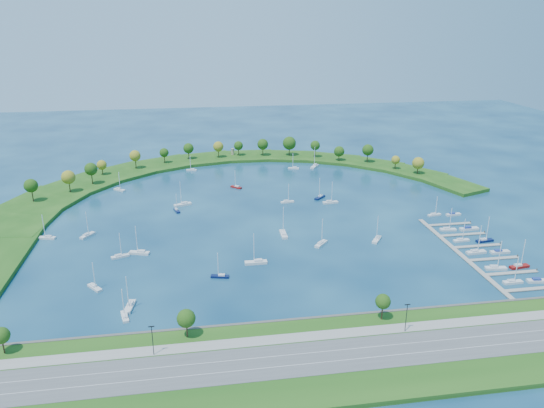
{
  "coord_description": "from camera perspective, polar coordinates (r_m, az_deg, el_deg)",
  "views": [
    {
      "loc": [
        -34.87,
        -249.58,
        97.81
      ],
      "look_at": [
        5.0,
        5.0,
        4.0
      ],
      "focal_mm": 33.98,
      "sensor_mm": 36.0,
      "label": 1
    }
  ],
  "objects": [
    {
      "name": "moored_boat_16",
      "position": [
        287.72,
        1.71,
        0.31
      ],
      "size": [
        7.73,
        3.07,
        11.05
      ],
      "rotation": [
        0.0,
        0.0,
        6.41
      ],
      "color": "silver",
      "rests_on": "ground"
    },
    {
      "name": "docked_boat_0",
      "position": [
        223.46,
        25.11,
        -7.76
      ],
      "size": [
        7.84,
        2.27,
        11.5
      ],
      "rotation": [
        0.0,
        0.0,
        0.01
      ],
      "color": "silver",
      "rests_on": "ground"
    },
    {
      "name": "moored_boat_5",
      "position": [
        233.63,
        -14.46,
        -5.17
      ],
      "size": [
        9.3,
        4.98,
        13.17
      ],
      "rotation": [
        0.0,
        0.0,
        2.85
      ],
      "color": "silver",
      "rests_on": "ground"
    },
    {
      "name": "docked_boat_1",
      "position": [
        228.85,
        27.4,
        -7.55
      ],
      "size": [
        9.13,
        3.59,
        1.81
      ],
      "rotation": [
        0.0,
        0.0,
        -0.13
      ],
      "color": "silver",
      "rests_on": "ground"
    },
    {
      "name": "moored_boat_13",
      "position": [
        288.54,
        6.47,
        0.25
      ],
      "size": [
        8.73,
        3.08,
        12.59
      ],
      "rotation": [
        0.0,
        0.0,
        0.08
      ],
      "color": "silver",
      "rests_on": "ground"
    },
    {
      "name": "moored_boat_1",
      "position": [
        217.89,
        -1.77,
        -6.4
      ],
      "size": [
        9.45,
        2.67,
        13.89
      ],
      "rotation": [
        0.0,
        0.0,
        3.14
      ],
      "color": "silver",
      "rests_on": "ground"
    },
    {
      "name": "moored_boat_0",
      "position": [
        188.54,
        -16.01,
        -11.81
      ],
      "size": [
        3.76,
        7.69,
        10.89
      ],
      "rotation": [
        0.0,
        0.0,
        1.81
      ],
      "color": "silver",
      "rests_on": "ground"
    },
    {
      "name": "moored_boat_11",
      "position": [
        352.76,
        2.42,
        4.04
      ],
      "size": [
        7.74,
        4.17,
        10.96
      ],
      "rotation": [
        0.0,
        0.0,
        2.85
      ],
      "color": "silver",
      "rests_on": "ground"
    },
    {
      "name": "docked_boat_4",
      "position": [
        243.91,
        21.67,
        -4.91
      ],
      "size": [
        9.06,
        3.13,
        13.09
      ],
      "rotation": [
        0.0,
        0.0,
        0.07
      ],
      "color": "silver",
      "rests_on": "ground"
    },
    {
      "name": "south_shoreline",
      "position": [
        163.23,
        5.45,
        -16.48
      ],
      "size": [
        420.0,
        43.1,
        11.6
      ],
      "color": "#1A4813",
      "rests_on": "ground"
    },
    {
      "name": "moored_boat_2",
      "position": [
        235.94,
        5.45,
        -4.34
      ],
      "size": [
        7.47,
        8.06,
        12.64
      ],
      "rotation": [
        0.0,
        0.0,
        0.85
      ],
      "color": "silver",
      "rests_on": "ground"
    },
    {
      "name": "moored_boat_10",
      "position": [
        357.82,
        4.75,
        4.24
      ],
      "size": [
        7.94,
        9.83,
        14.69
      ],
      "rotation": [
        0.0,
        0.0,
        4.11
      ],
      "color": "silver",
      "rests_on": "ground"
    },
    {
      "name": "breakwater",
      "position": [
        313.83,
        -10.56,
        1.69
      ],
      "size": [
        286.74,
        247.64,
        2.0
      ],
      "color": "#1A4813",
      "rests_on": "ground"
    },
    {
      "name": "moored_boat_4",
      "position": [
        193.77,
        -15.49,
        -10.8
      ],
      "size": [
        3.79,
        9.09,
        12.97
      ],
      "rotation": [
        0.0,
        0.0,
        4.56
      ],
      "color": "silver",
      "rests_on": "ground"
    },
    {
      "name": "moored_boat_12",
      "position": [
        321.07,
        -16.54,
        1.58
      ],
      "size": [
        7.55,
        6.86,
        11.74
      ],
      "rotation": [
        0.0,
        0.0,
        5.58
      ],
      "color": "silver",
      "rests_on": "ground"
    },
    {
      "name": "docked_boat_9",
      "position": [
        268.93,
        20.97,
        -2.56
      ],
      "size": [
        9.46,
        3.03,
        1.91
      ],
      "rotation": [
        0.0,
        0.0,
        0.04
      ],
      "color": "silver",
      "rests_on": "ground"
    },
    {
      "name": "docked_boat_11",
      "position": [
        285.62,
        19.44,
        -1.09
      ],
      "size": [
        8.15,
        2.95,
        1.63
      ],
      "rotation": [
        0.0,
        0.0,
        0.09
      ],
      "color": "silver",
      "rests_on": "ground"
    },
    {
      "name": "ground",
      "position": [
        270.32,
        -0.88,
        -1.21
      ],
      "size": [
        700.0,
        700.0,
        0.0
      ],
      "primitive_type": "plane",
      "color": "#082645",
      "rests_on": "ground"
    },
    {
      "name": "moored_boat_8",
      "position": [
        244.24,
        11.55,
        -3.8
      ],
      "size": [
        6.86,
        8.33,
        12.52
      ],
      "rotation": [
        0.0,
        0.0,
        4.1
      ],
      "color": "silver",
      "rests_on": "ground"
    },
    {
      "name": "moored_boat_20",
      "position": [
        258.99,
        -19.77,
        -3.22
      ],
      "size": [
        6.56,
        8.12,
        12.14
      ],
      "rotation": [
        0.0,
        0.0,
        0.97
      ],
      "color": "silver",
      "rests_on": "ground"
    },
    {
      "name": "moored_boat_21",
      "position": [
        244.76,
        1.28,
        -3.31
      ],
      "size": [
        2.85,
        9.71,
        14.21
      ],
      "rotation": [
        0.0,
        0.0,
        1.56
      ],
      "color": "silver",
      "rests_on": "ground"
    },
    {
      "name": "moored_boat_18",
      "position": [
        313.46,
        -3.98,
        1.94
      ],
      "size": [
        6.96,
        6.62,
        11.04
      ],
      "rotation": [
        0.0,
        0.0,
        2.4
      ],
      "color": "maroon",
      "rests_on": "ground"
    },
    {
      "name": "docked_boat_3",
      "position": [
        237.67,
        25.71,
        -6.18
      ],
      "size": [
        8.89,
        3.59,
        12.69
      ],
      "rotation": [
        0.0,
        0.0,
        0.14
      ],
      "color": "maroon",
      "rests_on": "ground"
    },
    {
      "name": "docked_boat_6",
      "position": [
        254.17,
        20.24,
        -3.72
      ],
      "size": [
        7.74,
        2.68,
        11.18
      ],
      "rotation": [
        0.0,
        0.0,
        0.07
      ],
      "color": "silver",
      "rests_on": "ground"
    },
    {
      "name": "harbor_tower",
      "position": [
        383.04,
        -4.38,
        5.82
      ],
      "size": [
        2.6,
        2.6,
        4.59
      ],
      "color": "gray",
      "rests_on": "breakwater"
    },
    {
      "name": "docked_boat_7",
      "position": [
        257.76,
        22.49,
        -3.69
      ],
      "size": [
        8.57,
        3.31,
        12.27
      ],
      "rotation": [
        0.0,
        0.0,
        0.12
      ],
      "color": "#09133C",
      "rests_on": "ground"
    },
    {
      "name": "moored_boat_17",
      "position": [
        263.23,
        -23.67,
        -3.38
      ],
      "size": [
        8.53,
        4.03,
        12.1
      ],
      "rotation": [
        0.0,
        0.0,
        2.92
      ],
      "color": "silver",
      "rests_on": "ground"
    },
    {
      "name": "moored_boat_3",
      "position": [
        279.35,
        -10.5,
        -0.65
      ],
      "size": [
        3.82,
        7.16,
        10.13
      ],
      "rotation": [
        0.0,
        0.0,
        5.0
      ],
      "color": "#09133C",
      "rests_on": "ground"
    },
    {
      "name": "breakwater_trees",
      "position": [
        350.06,
        -4.01,
        5.47
      ],
      "size": [
        239.52,
        89.63,
        14.04
      ],
      "color": "#382314",
      "rests_on": "breakwater"
    },
    {
      "name": "moored_boat_19",
      "position": [
        352.53,
        -8.9,
        3.8
      ],
      "size": [
        7.26,
        3.27,
        10.31
      ],
      "rotation": [
        0.0,
        0.0,
        2.95
      ],
      "color": "silver",
      "rests_on": "ground"
    },
    {
      "name": "moored_boat_9",
      "position": [
        210.25,
        -19.06,
        -8.65
      ],
      "size": [
        6.48,
        7.39,
        11.34
      ],
      "rotation": [
        0.0,
        0.0,
        5.38
      ],
      "color": "silver",
      "rests_on": "ground"
    },
    {
      "name": "docked_boat_5",
      "position": [
        248.35,
        23.91,
        -4.86
      ],
      "size": [
        8.65,
        2.51,
        1.76
      ],
      "rotation": [
        0.0,
        0.0,
        0.01
      ],
      "color": "silver",
      "rests_on": "ground"
    },
    {
      "name": "docked_boat_2",
      "position": [
        232.18,
        23.53,
        -6.45
      ],
      "size": [
        8.94,
        3.66,
        12.75
      ],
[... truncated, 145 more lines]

